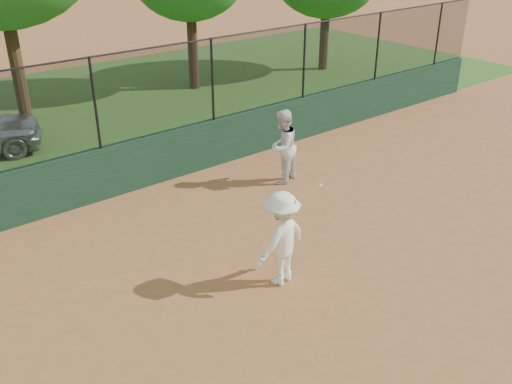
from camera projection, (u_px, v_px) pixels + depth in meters
ground at (303, 322)px, 9.04m from camera, size 80.00×80.00×0.00m
back_wall at (124, 167)px, 12.97m from camera, size 26.00×0.20×1.20m
grass_strip at (36, 123)px, 17.43m from camera, size 36.00×12.00×0.01m
player_second at (282, 147)px, 13.33m from camera, size 1.05×0.95×1.77m
player_main at (281, 239)px, 9.66m from camera, size 1.20×0.83×1.90m
fence_assembly at (115, 98)px, 12.23m from camera, size 26.00×0.06×2.00m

